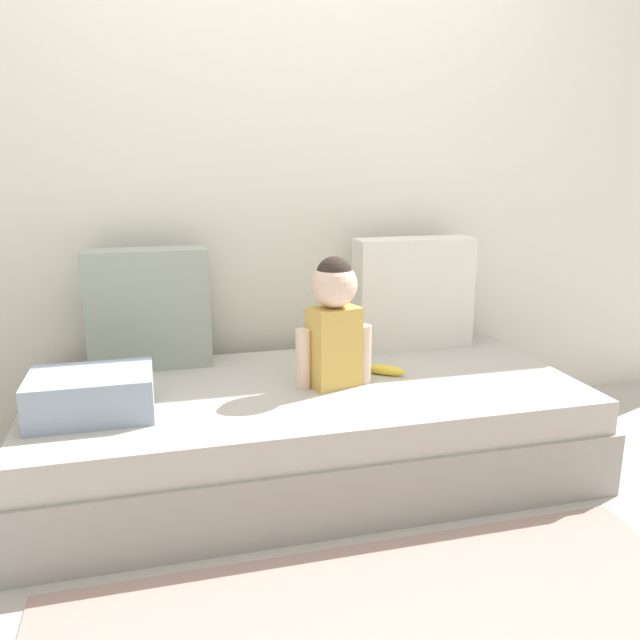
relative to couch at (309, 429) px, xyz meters
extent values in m
plane|color=#B2ADA3|center=(0.00, 0.00, -0.18)|extent=(12.00, 12.00, 0.00)
cube|color=silver|center=(0.00, 0.61, 0.96)|extent=(5.31, 0.10, 2.28)
cube|color=#9C978F|center=(0.00, 0.00, -0.06)|extent=(2.11, 0.96, 0.24)
cube|color=#B7B2A8|center=(0.00, 0.00, 0.12)|extent=(2.05, 0.93, 0.13)
cube|color=#99A393|center=(-0.58, 0.38, 0.43)|extent=(0.49, 0.16, 0.49)
cube|color=silver|center=(0.58, 0.38, 0.44)|extent=(0.54, 0.16, 0.50)
cube|color=gold|center=(0.09, -0.04, 0.34)|extent=(0.21, 0.17, 0.30)
sphere|color=beige|center=(0.09, -0.04, 0.58)|extent=(0.17, 0.17, 0.17)
sphere|color=#2D231E|center=(0.09, -0.04, 0.62)|extent=(0.13, 0.13, 0.13)
cylinder|color=beige|center=(-0.03, -0.04, 0.30)|extent=(0.06, 0.06, 0.23)
cylinder|color=beige|center=(0.21, -0.04, 0.30)|extent=(0.06, 0.06, 0.23)
ellipsoid|color=yellow|center=(0.32, 0.03, 0.21)|extent=(0.16, 0.14, 0.04)
cube|color=#8E9EB2|center=(-0.78, -0.12, 0.26)|extent=(0.40, 0.28, 0.15)
camera|label=1|loc=(-0.55, -2.24, 1.02)|focal=35.53mm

